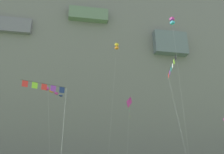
# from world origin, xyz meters

# --- Properties ---
(cliff_face) EXTENTS (180.00, 22.88, 77.14)m
(cliff_face) POSITION_xyz_m (0.01, 64.19, 38.58)
(cliff_face) COLOR slate
(cliff_face) RESTS_ON ground
(kite_box_upper_left) EXTENTS (1.77, 3.96, 34.38)m
(kite_box_upper_left) POSITION_xyz_m (17.66, 32.61, 33.45)
(kite_box_upper_left) COLOR #CC3399
(kite_box_upper_left) RESTS_ON ground
(kite_box_low_left) EXTENTS (3.10, 3.88, 28.86)m
(kite_box_low_left) POSITION_xyz_m (5.75, 36.48, 28.02)
(kite_box_low_left) COLOR yellow
(kite_box_low_left) RESTS_ON ground
(kite_banner_high_center) EXTENTS (3.86, 5.90, 9.73)m
(kite_banner_high_center) POSITION_xyz_m (-5.26, 10.37, 9.12)
(kite_banner_high_center) COLOR black
(kite_banner_high_center) RESTS_ON ground
(kite_diamond_far_left) EXTENTS (2.46, 3.93, 16.31)m
(kite_diamond_far_left) POSITION_xyz_m (7.89, 34.85, 14.85)
(kite_diamond_far_left) COLOR #CC3399
(kite_diamond_far_left) RESTS_ON ground
(kite_banner_upper_right) EXTENTS (1.96, 7.69, 17.19)m
(kite_banner_upper_right) POSITION_xyz_m (11.06, 20.88, 16.49)
(kite_banner_upper_right) COLOR black
(kite_banner_upper_right) RESTS_ON ground
(kite_windsock_low_right) EXTENTS (3.61, 6.65, 17.09)m
(kite_windsock_low_right) POSITION_xyz_m (-7.18, 34.41, 16.52)
(kite_windsock_low_right) COLOR #CC3399
(kite_windsock_low_right) RESTS_ON ground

